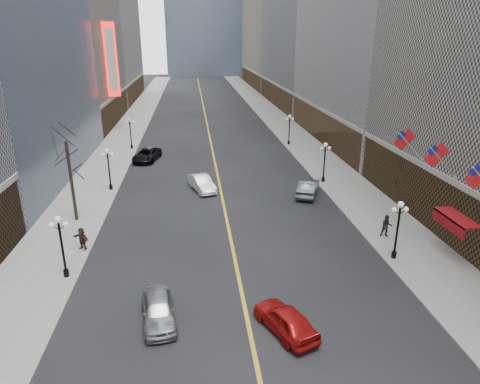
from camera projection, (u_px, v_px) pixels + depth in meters
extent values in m
cube|color=gray|center=(297.00, 139.00, 69.54)|extent=(6.00, 230.00, 0.15)
cube|color=gray|center=(121.00, 143.00, 66.61)|extent=(6.00, 230.00, 0.15)
cube|color=gold|center=(208.00, 128.00, 77.43)|extent=(0.25, 200.00, 0.02)
cube|color=#4D3C33|center=(328.00, 125.00, 67.27)|extent=(2.80, 35.00, 5.00)
cube|color=#4D3C33|center=(280.00, 94.00, 102.75)|extent=(2.80, 39.00, 5.00)
cube|color=#4D3C33|center=(254.00, 78.00, 142.89)|extent=(2.80, 45.00, 5.00)
cube|color=#4D3C33|center=(109.00, 110.00, 81.15)|extent=(2.80, 29.00, 5.00)
cube|color=#4D3C33|center=(132.00, 89.00, 112.89)|extent=(2.80, 37.00, 5.00)
cylinder|color=black|center=(394.00, 255.00, 31.86)|extent=(0.36, 0.36, 0.50)
cylinder|color=black|center=(397.00, 233.00, 31.26)|extent=(0.16, 0.16, 4.00)
sphere|color=white|center=(401.00, 204.00, 30.47)|extent=(0.44, 0.44, 0.44)
sphere|color=white|center=(394.00, 210.00, 30.56)|extent=(0.36, 0.36, 0.36)
sphere|color=white|center=(406.00, 209.00, 30.65)|extent=(0.36, 0.36, 0.36)
cylinder|color=black|center=(323.00, 179.00, 48.66)|extent=(0.36, 0.36, 0.50)
cylinder|color=black|center=(324.00, 165.00, 48.06)|extent=(0.16, 0.16, 4.00)
sphere|color=white|center=(326.00, 145.00, 47.27)|extent=(0.44, 0.44, 0.44)
sphere|color=white|center=(321.00, 148.00, 47.36)|extent=(0.36, 0.36, 0.36)
sphere|color=white|center=(329.00, 148.00, 47.46)|extent=(0.36, 0.36, 0.36)
cylinder|color=black|center=(289.00, 143.00, 65.47)|extent=(0.36, 0.36, 0.50)
cylinder|color=black|center=(289.00, 131.00, 64.87)|extent=(0.16, 0.16, 4.00)
sphere|color=white|center=(290.00, 116.00, 64.08)|extent=(0.44, 0.44, 0.44)
sphere|color=white|center=(287.00, 119.00, 64.17)|extent=(0.36, 0.36, 0.36)
sphere|color=white|center=(293.00, 119.00, 64.26)|extent=(0.36, 0.36, 0.36)
cylinder|color=black|center=(66.00, 273.00, 29.38)|extent=(0.36, 0.36, 0.50)
cylinder|color=black|center=(63.00, 250.00, 28.78)|extent=(0.16, 0.16, 4.00)
sphere|color=white|center=(58.00, 219.00, 28.00)|extent=(0.44, 0.44, 0.44)
sphere|color=white|center=(51.00, 225.00, 28.08)|extent=(0.36, 0.36, 0.36)
sphere|color=white|center=(66.00, 224.00, 28.18)|extent=(0.36, 0.36, 0.36)
cylinder|color=black|center=(111.00, 187.00, 46.19)|extent=(0.36, 0.36, 0.50)
cylinder|color=black|center=(109.00, 171.00, 45.59)|extent=(0.16, 0.16, 4.00)
sphere|color=white|center=(107.00, 151.00, 44.80)|extent=(0.44, 0.44, 0.44)
sphere|color=white|center=(103.00, 154.00, 44.89)|extent=(0.36, 0.36, 0.36)
sphere|color=white|center=(112.00, 154.00, 44.98)|extent=(0.36, 0.36, 0.36)
cylinder|color=black|center=(132.00, 147.00, 62.99)|extent=(0.36, 0.36, 0.50)
cylinder|color=black|center=(131.00, 135.00, 62.39)|extent=(0.16, 0.16, 4.00)
sphere|color=white|center=(129.00, 119.00, 61.60)|extent=(0.44, 0.44, 0.44)
sphere|color=white|center=(126.00, 122.00, 61.69)|extent=(0.36, 0.36, 0.36)
sphere|color=white|center=(133.00, 122.00, 61.79)|extent=(0.36, 0.36, 0.36)
cube|color=red|center=(480.00, 175.00, 26.99)|extent=(1.94, 0.04, 1.94)
cube|color=navy|center=(475.00, 170.00, 26.83)|extent=(0.88, 0.06, 0.88)
cylinder|color=#B2B2B7|center=(444.00, 163.00, 31.95)|extent=(2.49, 0.12, 2.49)
cube|color=red|center=(437.00, 155.00, 31.66)|extent=(1.94, 0.04, 1.94)
cube|color=navy|center=(433.00, 150.00, 31.50)|extent=(0.88, 0.06, 0.88)
cylinder|color=#B2B2B7|center=(411.00, 147.00, 36.62)|extent=(2.49, 0.12, 2.49)
cube|color=red|center=(405.00, 140.00, 36.33)|extent=(1.94, 0.04, 1.94)
cube|color=navy|center=(401.00, 136.00, 36.17)|extent=(0.88, 0.06, 0.88)
cube|color=maroon|center=(457.00, 218.00, 31.37)|extent=(1.40, 4.00, 0.15)
cube|color=maroon|center=(448.00, 223.00, 31.44)|extent=(0.10, 4.00, 0.90)
cube|color=red|center=(111.00, 60.00, 71.66)|extent=(2.00, 0.50, 12.00)
cube|color=white|center=(112.00, 60.00, 71.66)|extent=(1.40, 0.55, 10.00)
cylinder|color=#2D231C|center=(71.00, 182.00, 37.39)|extent=(0.28, 0.28, 7.20)
imported|color=#94969A|center=(158.00, 309.00, 24.82)|extent=(2.47, 4.85, 1.58)
imported|color=white|center=(202.00, 183.00, 46.08)|extent=(3.13, 5.22, 1.63)
imported|color=black|center=(147.00, 155.00, 57.14)|extent=(3.90, 6.30, 1.63)
imported|color=#A01211|center=(286.00, 320.00, 23.95)|extent=(3.51, 4.93, 1.56)
imported|color=#424649|center=(308.00, 187.00, 44.67)|extent=(3.68, 5.51, 1.72)
imported|color=black|center=(387.00, 226.00, 35.00)|extent=(1.01, 0.69, 1.90)
imported|color=#31231B|center=(82.00, 239.00, 32.96)|extent=(1.62, 1.35, 1.78)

